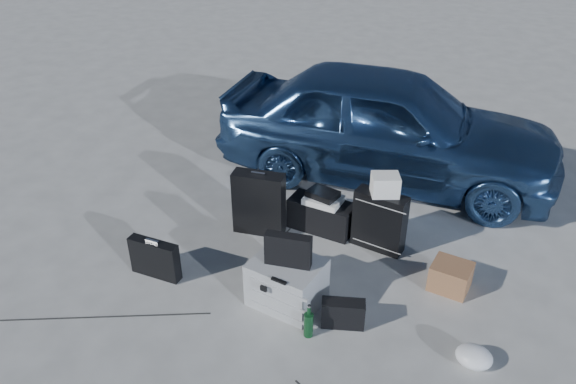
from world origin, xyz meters
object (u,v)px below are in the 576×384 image
object	(u,v)px
pelican_case	(287,282)
suitcase_left	(259,203)
cardboard_box	(451,276)
green_bottle	(309,321)
suitcase_right	(380,221)
car	(388,125)
duffel_bag	(321,215)
briefcase	(155,259)

from	to	relation	value
pelican_case	suitcase_left	bearing A→B (deg)	136.46
cardboard_box	green_bottle	distance (m)	1.45
suitcase_right	cardboard_box	bearing A→B (deg)	-15.82
pelican_case	green_bottle	distance (m)	0.46
car	green_bottle	world-z (taller)	car
suitcase_right	duffel_bag	xyz separation A→B (m)	(-0.62, 0.16, -0.14)
briefcase	suitcase_left	bearing A→B (deg)	60.84
duffel_bag	suitcase_right	bearing A→B (deg)	-1.52
car	suitcase_right	world-z (taller)	car
suitcase_right	duffel_bag	distance (m)	0.66
pelican_case	cardboard_box	xyz separation A→B (m)	(1.40, 0.57, -0.09)
briefcase	cardboard_box	xyz separation A→B (m)	(2.69, 0.54, -0.06)
suitcase_left	suitcase_right	size ratio (longest dim) A/B	1.10
duffel_bag	car	bearing A→B (deg)	82.72
briefcase	pelican_case	bearing A→B (deg)	6.86
cardboard_box	suitcase_left	bearing A→B (deg)	168.18
suitcase_right	green_bottle	bearing A→B (deg)	-89.34
car	pelican_case	distance (m)	2.65
pelican_case	duffel_bag	distance (m)	1.19
briefcase	car	bearing A→B (deg)	61.91
car	green_bottle	size ratio (longest dim) A/B	12.70
suitcase_left	duffel_bag	distance (m)	0.68
suitcase_right	cardboard_box	xyz separation A→B (m)	(0.72, -0.46, -0.18)
suitcase_left	green_bottle	xyz separation A→B (m)	(0.85, -1.34, -0.19)
car	briefcase	bearing A→B (deg)	148.42
pelican_case	duffel_bag	xyz separation A→B (m)	(0.05, 1.19, -0.05)
pelican_case	briefcase	size ratio (longest dim) A/B	1.20
pelican_case	duffel_bag	bearing A→B (deg)	103.89
duffel_bag	green_bottle	xyz separation A→B (m)	(0.23, -1.55, -0.01)
briefcase	green_bottle	distance (m)	1.62
briefcase	suitcase_right	xyz separation A→B (m)	(1.97, 1.00, 0.12)
cardboard_box	pelican_case	bearing A→B (deg)	-157.86
suitcase_left	cardboard_box	world-z (taller)	suitcase_left
suitcase_right	green_bottle	xyz separation A→B (m)	(-0.39, -1.39, -0.16)
car	briefcase	world-z (taller)	car
pelican_case	suitcase_right	size ratio (longest dim) A/B	0.95
pelican_case	cardboard_box	distance (m)	1.51
suitcase_right	green_bottle	distance (m)	1.45
car	suitcase_left	size ratio (longest dim) A/B	5.80
suitcase_right	pelican_case	bearing A→B (deg)	-106.82
suitcase_left	green_bottle	size ratio (longest dim) A/B	2.19
suitcase_right	green_bottle	size ratio (longest dim) A/B	1.98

